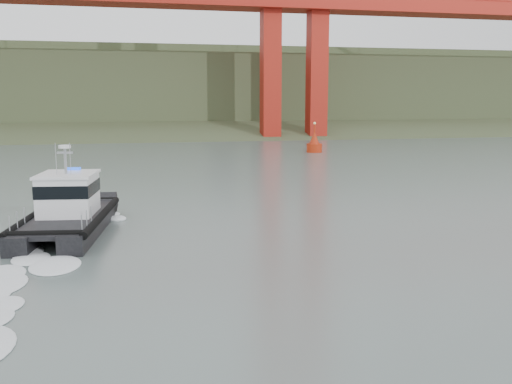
% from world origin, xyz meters
% --- Properties ---
extents(ground, '(400.00, 400.00, 0.00)m').
position_xyz_m(ground, '(0.00, 0.00, 0.00)').
color(ground, '#4D5C57').
rests_on(ground, ground).
extents(headlands, '(500.00, 105.36, 27.12)m').
position_xyz_m(headlands, '(0.00, 125.50, 7.05)').
color(headlands, '#303D23').
rests_on(headlands, ground).
extents(patrol_boat, '(4.61, 9.75, 4.55)m').
position_xyz_m(patrol_boat, '(-8.04, 11.60, 1.14)').
color(patrol_boat, black).
rests_on(patrol_boat, ground).
extents(nav_buoy, '(1.93, 1.93, 4.02)m').
position_xyz_m(nav_buoy, '(17.79, 50.73, 1.06)').
color(nav_buoy, '#AE250C').
rests_on(nav_buoy, ground).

